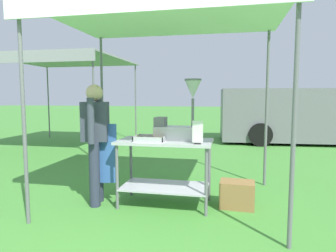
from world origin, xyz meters
name	(u,v)px	position (x,y,z in m)	size (l,w,h in m)	color
ground_plane	(192,145)	(0.00, 6.00, 0.00)	(70.00, 70.00, 0.00)	#478E38
stall_canopy	(166,20)	(0.23, 1.13, 2.44)	(3.02, 2.30, 2.54)	slate
donut_cart	(165,158)	(0.23, 1.03, 0.64)	(1.24, 0.66, 0.88)	#B7B7BC
donut_tray	(151,139)	(0.07, 0.92, 0.90)	(0.39, 0.31, 0.07)	#B7B7BC
donut_fryer	(179,121)	(0.41, 1.08, 1.13)	(0.61, 0.28, 0.80)	#B7B7BC
menu_sign	(198,134)	(0.69, 0.79, 1.00)	(0.13, 0.05, 0.28)	black
vendor	(96,138)	(-0.68, 0.89, 0.90)	(0.46, 0.54, 1.61)	#2D3347
supply_crate	(237,194)	(1.18, 1.13, 0.17)	(0.46, 0.34, 0.35)	olive
van_grey	(315,115)	(3.70, 7.30, 0.88)	(5.87, 2.36, 1.69)	slate
neighbour_tent	(64,61)	(-3.56, 5.04, 2.45)	(3.40, 3.30, 2.52)	slate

